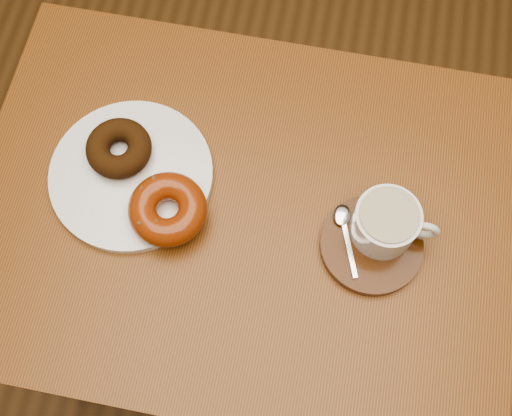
% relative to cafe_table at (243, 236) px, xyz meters
% --- Properties ---
extents(ground, '(6.00, 6.00, 0.00)m').
position_rel_cafe_table_xyz_m(ground, '(0.13, 0.32, -0.59)').
color(ground, brown).
rests_on(ground, ground).
extents(cafe_table, '(0.76, 0.57, 0.71)m').
position_rel_cafe_table_xyz_m(cafe_table, '(0.00, 0.00, 0.00)').
color(cafe_table, brown).
rests_on(cafe_table, ground).
extents(donut_plate, '(0.29, 0.29, 0.01)m').
position_rel_cafe_table_xyz_m(donut_plate, '(-0.16, 0.02, 0.12)').
color(donut_plate, white).
rests_on(donut_plate, cafe_table).
extents(donut_cinnamon, '(0.12, 0.12, 0.03)m').
position_rel_cafe_table_xyz_m(donut_cinnamon, '(-0.18, 0.05, 0.14)').
color(donut_cinnamon, '#341C0A').
rests_on(donut_cinnamon, donut_plate).
extents(donut_caramel, '(0.12, 0.12, 0.04)m').
position_rel_cafe_table_xyz_m(donut_caramel, '(-0.09, -0.03, 0.15)').
color(donut_caramel, '#88330E').
rests_on(donut_caramel, donut_plate).
extents(saucer, '(0.15, 0.15, 0.01)m').
position_rel_cafe_table_xyz_m(saucer, '(0.18, -0.02, 0.12)').
color(saucer, '#3C1C08').
rests_on(saucer, cafe_table).
extents(coffee_cup, '(0.11, 0.09, 0.06)m').
position_rel_cafe_table_xyz_m(coffee_cup, '(0.19, 0.00, 0.16)').
color(coffee_cup, white).
rests_on(coffee_cup, saucer).
extents(teaspoon, '(0.04, 0.10, 0.01)m').
position_rel_cafe_table_xyz_m(teaspoon, '(0.14, 0.00, 0.13)').
color(teaspoon, silver).
rests_on(teaspoon, saucer).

